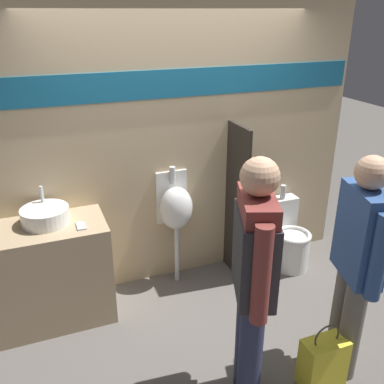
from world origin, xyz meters
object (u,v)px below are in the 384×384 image
Objects in this scene: toilet at (289,240)px; shopping_bag at (323,362)px; cell_phone at (81,226)px; person_in_vest at (254,270)px; urinal_near_counter at (176,208)px; person_with_lanyard at (357,261)px; sink_basin at (45,216)px.

shopping_bag is (-0.65, -1.44, -0.09)m from toilet.
person_in_vest reaches higher than cell_phone.
shopping_bag is (0.54, -0.13, -0.82)m from person_in_vest.
urinal_near_counter reaches higher than shopping_bag.
shopping_bag is (-0.24, -0.09, -0.73)m from person_with_lanyard.
person_with_lanyard is (0.77, -1.52, 0.14)m from urinal_near_counter.
shopping_bag is at bearing -43.32° from cell_phone.
cell_phone is 0.27× the size of shopping_bag.
urinal_near_counter is (1.15, 0.10, -0.17)m from sink_basin.
sink_basin is at bearing -175.23° from urinal_near_counter.
shopping_bag is at bearing -82.26° from person_in_vest.
person_in_vest is (0.88, -1.22, 0.12)m from cell_phone.
cell_phone reaches higher than shopping_bag.
person_in_vest reaches higher than urinal_near_counter.
urinal_near_counter is at bearing 43.03° from person_with_lanyard.
person_in_vest is 0.78m from person_with_lanyard.
person_with_lanyard is at bearing -63.13° from urinal_near_counter.
toilet is at bearing 2.64° from cell_phone.
urinal_near_counter is 1.79m from shopping_bag.
person_with_lanyard is at bearing -106.94° from toilet.
sink_basin is at bearing 69.63° from person_with_lanyard.
person_in_vest is (1.14, -1.38, 0.06)m from sink_basin.
person_in_vest is (-0.01, -1.48, 0.23)m from urinal_near_counter.
urinal_near_counter is 1.49m from person_in_vest.
person_with_lanyard is at bearing -71.84° from person_in_vest.
person_in_vest is at bearing -50.48° from sink_basin.
person_in_vest reaches higher than sink_basin.
toilet is 1.91m from person_in_vest.
sink_basin is 0.33× the size of urinal_near_counter.
shopping_bag is (0.53, -1.60, -0.59)m from urinal_near_counter.
cell_phone is 0.08× the size of person_with_lanyard.
sink_basin is 0.23× the size of person_with_lanyard.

